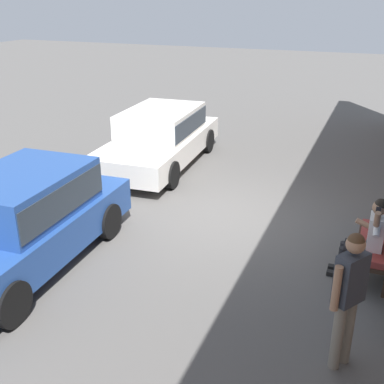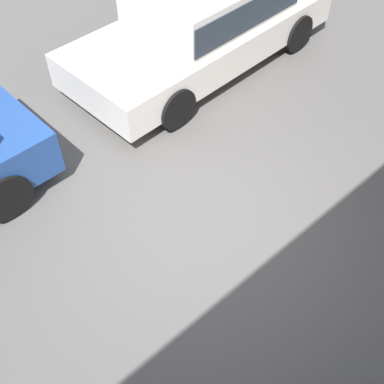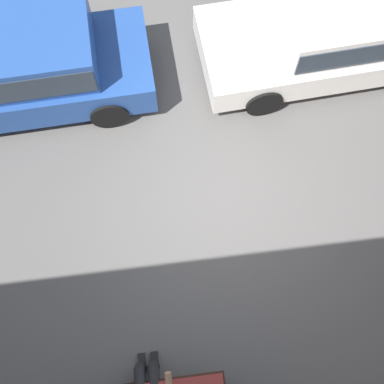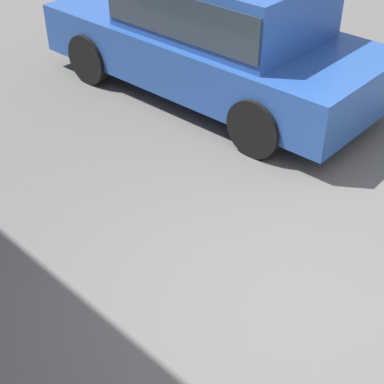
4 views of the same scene
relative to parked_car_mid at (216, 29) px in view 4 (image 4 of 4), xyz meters
name	(u,v)px [view 4 (image 4 of 4)]	position (x,y,z in m)	size (l,w,h in m)	color
ground_plane	(285,320)	(-2.88, 2.40, -0.82)	(60.00, 60.00, 0.00)	#565451
parked_car_mid	(216,29)	(0.00, 0.00, 0.00)	(4.28, 1.94, 1.52)	#23478E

